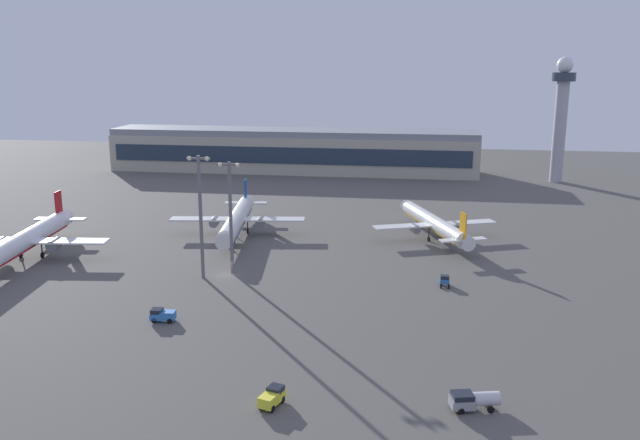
{
  "coord_description": "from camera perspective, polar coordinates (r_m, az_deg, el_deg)",
  "views": [
    {
      "loc": [
        39.11,
        -127.65,
        43.68
      ],
      "look_at": [
        14.24,
        34.05,
        4.0
      ],
      "focal_mm": 37.74,
      "sensor_mm": 36.0,
      "label": 1
    }
  ],
  "objects": [
    {
      "name": "apron_light_east",
      "position": [
        137.91,
        -7.6,
        0.86
      ],
      "size": [
        4.8,
        0.9,
        23.34
      ],
      "color": "slate",
      "rests_on": "ground"
    },
    {
      "name": "terminal_building",
      "position": [
        264.76,
        -2.31,
        5.9
      ],
      "size": [
        142.24,
        22.4,
        16.4
      ],
      "color": "#B2AD99",
      "rests_on": "ground"
    },
    {
      "name": "airplane_terminal_side",
      "position": [
        169.61,
        -7.04,
        0.08
      ],
      "size": [
        33.96,
        43.49,
        11.16
      ],
      "rotation": [
        0.0,
        0.0,
        3.28
      ],
      "color": "silver",
      "rests_on": "ground"
    },
    {
      "name": "control_tower",
      "position": [
        254.35,
        19.77,
        8.67
      ],
      "size": [
        8.0,
        8.0,
        43.88
      ],
      "color": "#A8A8B2",
      "rests_on": "ground"
    },
    {
      "name": "airplane_near_gate",
      "position": [
        160.96,
        -23.71,
        -1.63
      ],
      "size": [
        36.18,
        46.36,
        11.89
      ],
      "rotation": [
        0.0,
        0.0,
        3.26
      ],
      "color": "white",
      "rests_on": "ground"
    },
    {
      "name": "pushback_tug",
      "position": [
        134.63,
        10.52,
        -5.06
      ],
      "size": [
        1.85,
        3.1,
        2.05
      ],
      "rotation": [
        0.0,
        0.0,
        0.02
      ],
      "color": "#3372BF",
      "rests_on": "ground"
    },
    {
      "name": "baggage_tractor",
      "position": [
        89.54,
        -4.08,
        -14.74
      ],
      "size": [
        3.07,
        4.53,
        2.25
      ],
      "rotation": [
        0.0,
        0.0,
        5.99
      ],
      "color": "yellow",
      "rests_on": "ground"
    },
    {
      "name": "cargo_loader",
      "position": [
        118.09,
        -13.22,
        -7.84
      ],
      "size": [
        4.3,
        2.34,
        2.25
      ],
      "rotation": [
        0.0,
        0.0,
        1.66
      ],
      "color": "#3372BF",
      "rests_on": "ground"
    },
    {
      "name": "apron_light_west",
      "position": [
        135.61,
        -10.11,
        0.93
      ],
      "size": [
        4.8,
        0.9,
        25.05
      ],
      "color": "slate",
      "rests_on": "ground"
    },
    {
      "name": "ground_plane",
      "position": [
        140.47,
        -7.9,
        -4.62
      ],
      "size": [
        416.0,
        416.0,
        0.0
      ],
      "primitive_type": "plane",
      "color": "#56544F"
    },
    {
      "name": "fuel_truck",
      "position": [
        90.42,
        12.84,
        -14.64
      ],
      "size": [
        6.62,
        3.59,
        2.35
      ],
      "rotation": [
        0.0,
        0.0,
        1.81
      ],
      "color": "gray",
      "rests_on": "ground"
    },
    {
      "name": "airplane_taxiway_distant",
      "position": [
        167.59,
        9.67,
        -0.3
      ],
      "size": [
        30.27,
        38.38,
        10.28
      ],
      "rotation": [
        0.0,
        0.0,
        0.38
      ],
      "color": "silver",
      "rests_on": "ground"
    }
  ]
}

